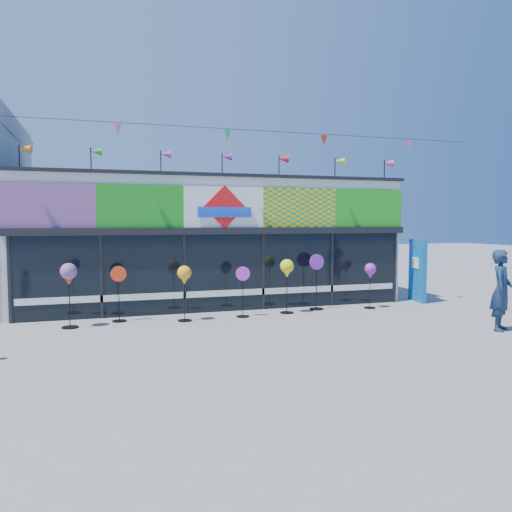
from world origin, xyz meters
name	(u,v)px	position (x,y,z in m)	size (l,w,h in m)	color
ground	(260,336)	(0.00, 0.00, 0.00)	(80.00, 80.00, 0.00)	slate
kite_shop	(207,240)	(0.00, 5.94, 2.05)	(16.00, 5.70, 5.31)	white
blue_sign	(417,270)	(6.62, 3.31, 1.04)	(0.33, 1.05, 2.08)	#0B5BAC
spinner_0	(69,276)	(-4.27, 2.33, 1.32)	(0.42, 0.42, 1.64)	black
spinner_1	(119,292)	(-3.06, 2.78, 0.79)	(0.42, 0.38, 1.50)	black
spinner_2	(184,277)	(-1.37, 2.32, 1.20)	(0.38, 0.38, 1.50)	black
spinner_3	(243,290)	(0.28, 2.40, 0.75)	(0.39, 0.36, 1.42)	black
spinner_4	(287,270)	(1.66, 2.58, 1.27)	(0.40, 0.40, 1.58)	black
spinner_5	(317,280)	(2.74, 2.88, 0.89)	(0.48, 0.43, 1.69)	black
spinner_6	(370,272)	(4.41, 2.58, 1.12)	(0.36, 0.36, 1.40)	black
adult_man	(501,290)	(5.86, -1.15, 1.00)	(0.73, 0.48, 1.99)	#142741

